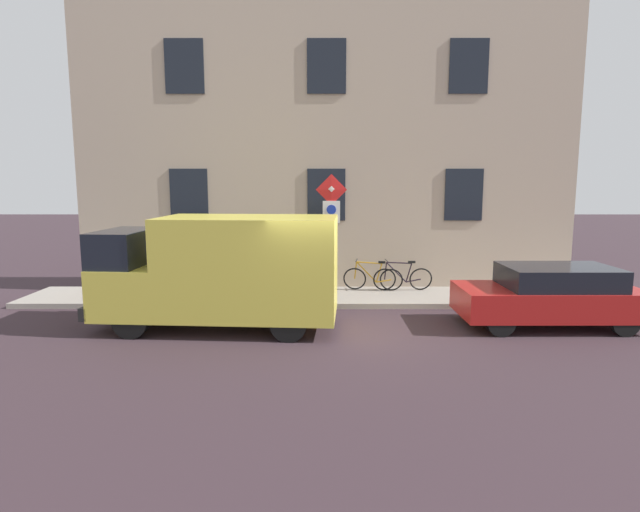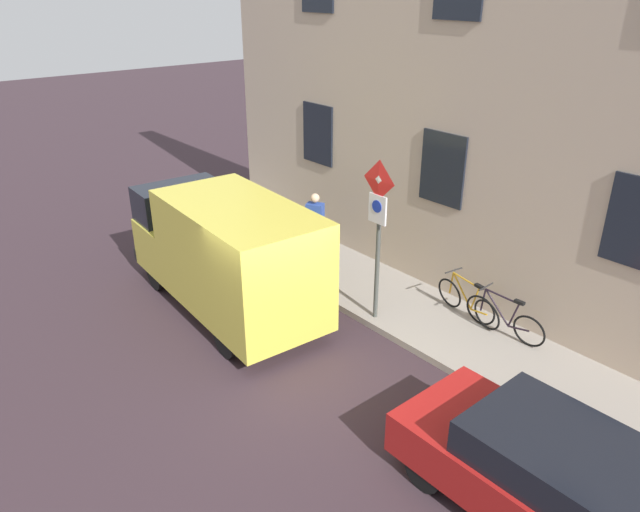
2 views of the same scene
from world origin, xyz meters
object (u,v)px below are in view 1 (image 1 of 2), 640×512
at_px(bicycle_black, 402,278).
at_px(pedestrian, 226,262).
at_px(parked_hatchback, 551,294).
at_px(delivery_van, 223,269).
at_px(sign_post_stacked, 331,220).
at_px(bicycle_orange, 373,278).

xyz_separation_m(bicycle_black, pedestrian, (-0.59, 4.96, 0.56)).
xyz_separation_m(parked_hatchback, pedestrian, (2.59, 7.81, 0.34)).
distance_m(delivery_van, bicycle_black, 5.68).
distance_m(delivery_van, parked_hatchback, 7.40).
distance_m(sign_post_stacked, delivery_van, 3.24).
bearing_deg(bicycle_black, parked_hatchback, 129.50).
bearing_deg(parked_hatchback, sign_post_stacked, -19.94).
bearing_deg(bicycle_black, sign_post_stacked, 31.99).
height_order(sign_post_stacked, bicycle_black, sign_post_stacked).
height_order(parked_hatchback, bicycle_black, parked_hatchback).
relative_size(parked_hatchback, bicycle_black, 2.34).
bearing_deg(parked_hatchback, bicycle_black, -48.45).
height_order(delivery_van, bicycle_orange, delivery_van).
bearing_deg(pedestrian, parked_hatchback, -139.65).
relative_size(parked_hatchback, pedestrian, 2.33).
height_order(bicycle_black, pedestrian, pedestrian).
distance_m(parked_hatchback, pedestrian, 8.24).
xyz_separation_m(sign_post_stacked, bicycle_black, (1.42, -2.08, -1.77)).
bearing_deg(bicycle_orange, pedestrian, 16.71).
height_order(sign_post_stacked, parked_hatchback, sign_post_stacked).
relative_size(bicycle_black, pedestrian, 1.00).
xyz_separation_m(bicycle_orange, pedestrian, (-0.59, 4.10, 0.56)).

